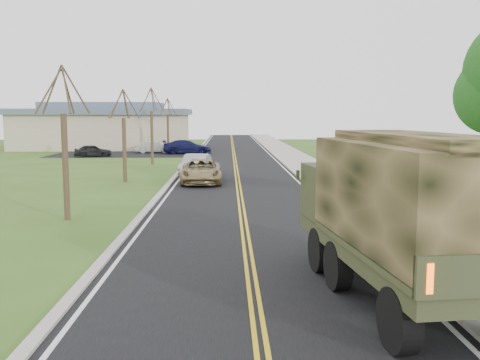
{
  "coord_description": "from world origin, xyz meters",
  "views": [
    {
      "loc": [
        -0.58,
        -11.07,
        4.15
      ],
      "look_at": [
        -0.16,
        8.16,
        1.8
      ],
      "focal_mm": 40.0,
      "sensor_mm": 36.0,
      "label": 1
    }
  ],
  "objects": [
    {
      "name": "suv_champagne",
      "position": [
        -2.24,
        21.33,
        0.72
      ],
      "size": [
        2.58,
        5.29,
        1.45
      ],
      "primitive_type": "imported",
      "rotation": [
        0.0,
        0.0,
        0.03
      ],
      "color": "olive",
      "rests_on": "ground"
    },
    {
      "name": "curb_left",
      "position": [
        -4.15,
        40.0,
        0.05
      ],
      "size": [
        0.3,
        120.0,
        0.1
      ],
      "primitive_type": "cube",
      "color": "#9E998E",
      "rests_on": "ground"
    },
    {
      "name": "curb_right",
      "position": [
        4.15,
        40.0,
        0.06
      ],
      "size": [
        0.3,
        120.0,
        0.12
      ],
      "primitive_type": "cube",
      "color": "#9E998E",
      "rests_on": "ground"
    },
    {
      "name": "lot_car_silver",
      "position": [
        -8.67,
        47.36,
        0.66
      ],
      "size": [
        4.13,
        1.74,
        1.33
      ],
      "primitive_type": "imported",
      "rotation": [
        0.0,
        0.0,
        1.66
      ],
      "color": "#B2B2B7",
      "rests_on": "ground"
    },
    {
      "name": "lot_car_navy",
      "position": [
        -5.0,
        45.98,
        0.75
      ],
      "size": [
        5.35,
        2.63,
        1.5
      ],
      "primitive_type": "imported",
      "rotation": [
        0.0,
        0.0,
        1.68
      ],
      "color": "#10123C",
      "rests_on": "ground"
    },
    {
      "name": "bare_tree_d",
      "position": [
        -7.0,
        46.0,
        2.55
      ],
      "size": [
        1.88,
        2.2,
        5.91
      ],
      "color": "#38281C",
      "rests_on": "ground"
    },
    {
      "name": "road",
      "position": [
        0.0,
        40.0,
        0.01
      ],
      "size": [
        8.0,
        120.0,
        0.01
      ],
      "primitive_type": "cube",
      "color": "black",
      "rests_on": "ground"
    },
    {
      "name": "bare_tree_c",
      "position": [
        -7.0,
        34.0,
        2.78
      ],
      "size": [
        2.04,
        2.39,
        6.42
      ],
      "color": "#38281C",
      "rests_on": "ground"
    },
    {
      "name": "sidewalk_right",
      "position": [
        5.9,
        40.0,
        0.05
      ],
      "size": [
        3.2,
        120.0,
        0.1
      ],
      "primitive_type": "cube",
      "color": "#9E998E",
      "rests_on": "ground"
    },
    {
      "name": "bare_tree_a",
      "position": [
        -7.0,
        10.0,
        2.63
      ],
      "size": [
        1.93,
        2.26,
        6.08
      ],
      "color": "#38281C",
      "rests_on": "ground"
    },
    {
      "name": "military_truck",
      "position": [
        3.23,
        0.47,
        2.16
      ],
      "size": [
        3.43,
        7.79,
        3.77
      ],
      "rotation": [
        0.0,
        0.0,
        0.11
      ],
      "color": "black",
      "rests_on": "ground"
    },
    {
      "name": "bare_tree_b",
      "position": [
        -7.0,
        22.0,
        2.48
      ],
      "size": [
        1.83,
        2.14,
        5.73
      ],
      "color": "#38281C",
      "rests_on": "ground"
    },
    {
      "name": "ground",
      "position": [
        0.0,
        0.0,
        0.0
      ],
      "size": [
        160.0,
        160.0,
        0.0
      ],
      "primitive_type": "plane",
      "color": "#374E1A",
      "rests_on": "ground"
    },
    {
      "name": "lot_car_dark",
      "position": [
        -14.0,
        42.0,
        0.62
      ],
      "size": [
        3.89,
        2.4,
        1.24
      ],
      "primitive_type": "imported",
      "rotation": [
        0.0,
        0.0,
        1.85
      ],
      "color": "black",
      "rests_on": "ground"
    },
    {
      "name": "sedan_silver",
      "position": [
        -2.82,
        25.37,
        0.73
      ],
      "size": [
        2.14,
        4.62,
        1.46
      ],
      "primitive_type": "imported",
      "rotation": [
        0.0,
        0.0,
        -0.14
      ],
      "color": "#B7B7BD",
      "rests_on": "ground"
    },
    {
      "name": "commercial_building",
      "position": [
        -15.98,
        55.97,
        2.69
      ],
      "size": [
        25.5,
        21.5,
        5.65
      ],
      "color": "tan",
      "rests_on": "ground"
    }
  ]
}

